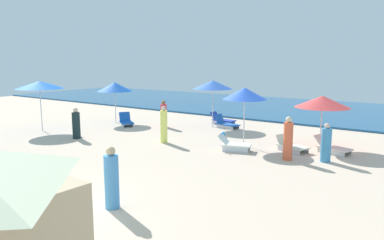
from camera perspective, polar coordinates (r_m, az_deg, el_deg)
ground_plane at (r=10.17m, az=-23.80°, el=-13.68°), size 60.00×60.00×0.00m
ocean at (r=29.32m, az=18.47°, el=1.48°), size 60.00×13.61×0.12m
umbrella_1 at (r=20.99m, az=3.26°, el=5.49°), size 2.28×2.28×2.67m
lounge_chair_1_0 at (r=22.10m, az=4.72°, el=0.01°), size 1.57×0.74×0.70m
lounge_chair_1_1 at (r=20.98m, az=5.31°, el=-0.57°), size 1.55×0.87×0.73m
umbrella_3 at (r=22.88m, az=-11.90°, el=5.06°), size 2.12×2.12×2.48m
lounge_chair_3_0 at (r=21.93m, az=-10.19°, el=-0.22°), size 1.41×1.25×0.74m
umbrella_4 at (r=16.31m, az=8.18°, el=4.08°), size 1.95×1.95×2.63m
lounge_chair_4_0 at (r=15.73m, az=6.52°, el=-3.80°), size 1.51×1.02×0.68m
umbrella_5 at (r=21.43m, az=-22.61°, el=5.06°), size 2.49×2.49×2.71m
umbrella_6 at (r=16.74m, az=19.59°, el=2.70°), size 2.33×2.33×2.31m
lounge_chair_6_0 at (r=16.35m, az=20.88°, el=-3.96°), size 1.61×1.03×0.69m
lounge_chair_6_1 at (r=16.15m, az=15.17°, el=-3.87°), size 1.49×1.07×0.65m
beachgoer_0 at (r=14.62m, az=14.69°, el=-2.98°), size 0.43×0.43×1.70m
beachgoer_1 at (r=21.12m, az=-4.42°, el=0.82°), size 0.51×0.51×1.55m
beachgoer_4 at (r=14.80m, az=20.09°, el=-3.56°), size 0.43×0.43×1.49m
beachgoer_5 at (r=18.87m, az=-17.54°, el=-0.67°), size 0.53×0.53×1.52m
beachgoer_6 at (r=17.13m, az=-4.40°, el=-0.87°), size 0.47×0.47×1.72m
beachgoer_7 at (r=9.86m, az=-12.37°, el=-9.05°), size 0.46×0.46×1.66m
beach_ball_0 at (r=18.59m, az=4.81°, el=-2.20°), size 0.25×0.25×0.25m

